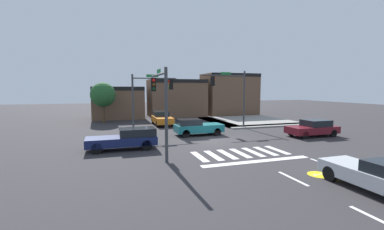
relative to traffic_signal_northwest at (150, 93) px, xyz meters
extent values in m
plane|color=#302D30|center=(4.23, -5.03, -3.77)|extent=(120.00, 120.00, 0.00)
cube|color=silver|center=(1.44, -9.53, -3.76)|extent=(0.43, 2.52, 0.01)
cube|color=silver|center=(2.37, -9.53, -3.76)|extent=(0.43, 2.52, 0.01)
cube|color=silver|center=(3.30, -9.53, -3.76)|extent=(0.43, 2.52, 0.01)
cube|color=silver|center=(4.23, -9.53, -3.76)|extent=(0.43, 2.52, 0.01)
cube|color=silver|center=(5.17, -9.53, -3.76)|extent=(0.43, 2.52, 0.01)
cube|color=silver|center=(6.10, -9.53, -3.76)|extent=(0.43, 2.52, 0.01)
cube|color=silver|center=(7.03, -9.53, -3.76)|extent=(0.43, 2.52, 0.01)
cube|color=white|center=(4.23, -11.53, -3.76)|extent=(6.80, 0.50, 0.01)
cube|color=white|center=(4.23, -14.53, -3.76)|extent=(0.16, 2.00, 0.01)
cube|color=white|center=(4.23, -18.53, -3.76)|extent=(0.16, 2.00, 0.01)
cylinder|color=yellow|center=(5.80, -14.48, -3.76)|extent=(1.06, 1.06, 0.01)
cylinder|color=white|center=(5.56, -14.48, -3.76)|extent=(0.17, 0.17, 0.00)
cylinder|color=white|center=(6.04, -14.48, -3.76)|extent=(0.17, 0.17, 0.00)
cube|color=white|center=(5.80, -14.48, -3.76)|extent=(0.48, 0.04, 0.00)
cube|color=gray|center=(13.23, 0.17, -3.69)|extent=(10.00, 1.60, 0.15)
cube|color=gray|center=(9.03, 4.97, -3.69)|extent=(1.60, 10.00, 0.15)
cube|color=gray|center=(13.23, 4.97, -3.69)|extent=(10.00, 10.00, 0.15)
cube|color=brown|center=(-2.38, 13.70, -1.57)|extent=(6.78, 5.46, 4.40)
cube|color=black|center=(-2.38, 11.17, 0.38)|extent=(6.78, 0.50, 0.50)
cube|color=brown|center=(6.06, 13.68, -1.04)|extent=(8.10, 5.43, 5.45)
cube|color=black|center=(6.06, 11.17, 1.44)|extent=(8.10, 0.50, 0.50)
cube|color=brown|center=(14.82, 13.83, -0.54)|extent=(7.98, 5.72, 6.45)
cube|color=black|center=(14.82, 11.17, 2.43)|extent=(7.98, 0.50, 0.50)
cylinder|color=#383A3D|center=(-1.58, 0.00, -1.05)|extent=(0.18, 0.18, 5.43)
cylinder|color=#383A3D|center=(0.43, 0.00, 1.32)|extent=(4.02, 0.12, 0.12)
cube|color=black|center=(1.99, 0.00, 0.74)|extent=(0.32, 0.32, 0.95)
sphere|color=red|center=(1.82, 0.00, 1.04)|extent=(0.22, 0.22, 0.22)
sphere|color=#4C330C|center=(1.82, 0.00, 0.74)|extent=(0.22, 0.22, 0.22)
sphere|color=#0C3814|center=(1.82, 0.00, 0.45)|extent=(0.22, 0.22, 0.22)
cube|color=#197233|center=(0.23, 0.00, 1.54)|extent=(1.10, 0.03, 0.24)
cylinder|color=#383A3D|center=(9.73, -0.11, -0.80)|extent=(0.18, 0.18, 5.94)
cylinder|color=#383A3D|center=(7.38, -0.11, 1.67)|extent=(4.71, 0.12, 0.12)
cube|color=black|center=(6.19, -0.11, 1.10)|extent=(0.32, 0.32, 0.95)
sphere|color=red|center=(6.36, -0.11, 1.39)|extent=(0.22, 0.22, 0.22)
sphere|color=#4C330C|center=(6.36, -0.11, 1.10)|extent=(0.22, 0.22, 0.22)
sphere|color=#0C3814|center=(6.36, -0.11, 0.80)|extent=(0.22, 0.22, 0.22)
cube|color=#197233|center=(7.61, -0.11, 1.89)|extent=(1.10, 0.03, 0.24)
cylinder|color=#383A3D|center=(-0.71, -10.08, -1.11)|extent=(0.18, 0.18, 5.31)
cylinder|color=#383A3D|center=(-0.71, -7.80, 1.22)|extent=(0.12, 4.58, 0.12)
cube|color=black|center=(-0.71, -5.99, 0.65)|extent=(0.32, 0.32, 0.95)
sphere|color=red|center=(-0.71, -6.16, 0.94)|extent=(0.22, 0.22, 0.22)
sphere|color=#4C330C|center=(-0.71, -6.16, 0.65)|extent=(0.22, 0.22, 0.22)
sphere|color=#0C3814|center=(-0.71, -6.16, 0.35)|extent=(0.22, 0.22, 0.22)
cube|color=#197233|center=(-0.71, -8.02, 1.44)|extent=(0.03, 1.10, 0.24)
cube|color=maroon|center=(13.03, -6.15, -3.18)|extent=(4.39, 1.89, 0.59)
cube|color=black|center=(13.43, -6.15, -2.61)|extent=(2.13, 1.67, 0.55)
cylinder|color=black|center=(11.54, -6.99, -3.44)|extent=(0.64, 0.22, 0.64)
cylinder|color=black|center=(11.54, -5.32, -3.44)|extent=(0.64, 0.22, 0.64)
cylinder|color=black|center=(14.53, -6.99, -3.44)|extent=(0.64, 0.22, 0.64)
cylinder|color=black|center=(14.53, -5.32, -3.44)|extent=(0.64, 0.22, 0.64)
cube|color=orange|center=(2.05, 4.63, -3.12)|extent=(1.85, 4.13, 0.65)
cube|color=black|center=(2.05, 5.56, -2.53)|extent=(1.63, 2.10, 0.54)
cylinder|color=black|center=(2.87, 3.23, -3.41)|extent=(0.22, 0.71, 0.71)
cylinder|color=black|center=(1.23, 3.23, -3.41)|extent=(0.22, 0.71, 0.71)
cylinder|color=black|center=(2.87, 6.04, -3.41)|extent=(0.22, 0.71, 0.71)
cylinder|color=black|center=(1.23, 6.04, -3.41)|extent=(0.22, 0.71, 0.71)
cube|color=#196B70|center=(3.89, -2.51, -3.13)|extent=(4.22, 1.84, 0.66)
cube|color=black|center=(2.98, -2.51, -2.56)|extent=(2.00, 1.62, 0.50)
cylinder|color=black|center=(5.33, -1.70, -3.43)|extent=(0.67, 0.22, 0.67)
cylinder|color=black|center=(5.33, -3.32, -3.43)|extent=(0.67, 0.22, 0.67)
cylinder|color=black|center=(2.46, -1.70, -3.43)|extent=(0.67, 0.22, 0.67)
cylinder|color=black|center=(2.46, -3.32, -3.43)|extent=(0.67, 0.22, 0.67)
cube|color=#141E4C|center=(-2.95, -6.14, -3.16)|extent=(4.63, 1.75, 0.57)
cube|color=black|center=(-1.89, -6.14, -2.61)|extent=(2.40, 1.54, 0.53)
cylinder|color=black|center=(-4.53, -6.90, -3.41)|extent=(0.70, 0.22, 0.70)
cylinder|color=black|center=(-4.53, -5.38, -3.41)|extent=(0.70, 0.22, 0.70)
cylinder|color=black|center=(-1.38, -6.90, -3.41)|extent=(0.70, 0.22, 0.70)
cylinder|color=black|center=(-1.38, -5.38, -3.41)|extent=(0.70, 0.22, 0.70)
cube|color=#B7BABF|center=(6.35, -16.71, -3.17)|extent=(1.72, 4.12, 0.59)
cylinder|color=black|center=(5.60, -15.31, -3.43)|extent=(0.22, 0.68, 0.68)
cylinder|color=black|center=(7.10, -15.31, -3.43)|extent=(0.22, 0.68, 0.68)
cylinder|color=#4C3823|center=(-4.27, 8.97, -2.37)|extent=(0.36, 0.36, 2.80)
sphere|color=#235628|center=(-4.27, 8.97, -0.37)|extent=(2.95, 2.95, 2.95)
camera|label=1|loc=(-3.81, -24.18, 0.37)|focal=24.39mm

